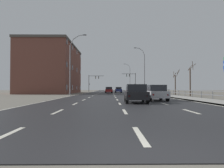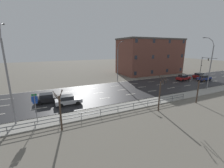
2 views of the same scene
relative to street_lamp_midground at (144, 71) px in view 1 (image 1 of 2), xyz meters
The scene contains 17 objects.
ground_plane 9.44m from the street_lamp_midground, 165.47° to the left, with size 160.00×160.00×0.12m.
road_asphalt_strip 16.69m from the street_lamp_midground, 118.11° to the left, with size 14.00×120.00×0.03m.
sidewalk_right 14.96m from the street_lamp_midground, 85.93° to the left, with size 3.00×120.00×0.12m.
guardrail 25.00m from the street_lamp_midground, 84.36° to the right, with size 0.07×28.74×1.00m.
street_lamp_midground is the anchor object (origin of this frame).
street_lamp_distant 35.73m from the street_lamp_midground, 90.00° to the left, with size 2.69×0.24×11.43m.
street_lamp_left_bank 20.60m from the street_lamp_midground, 136.06° to the right, with size 2.89×0.24×10.51m.
traffic_signal_right 19.95m from the street_lamp_midground, 91.77° to the left, with size 4.63×0.36×6.37m.
traffic_signal_left 24.63m from the street_lamp_midground, 124.76° to the left, with size 5.21×0.36×5.68m.
car_near_left 13.94m from the street_lamp_midground, 130.85° to the left, with size 1.93×4.15×1.57m.
car_far_right 32.82m from the street_lamp_midground, 100.66° to the right, with size 1.93×4.15×1.57m.
car_near_right 29.59m from the street_lamp_midground, 97.09° to the right, with size 1.87×4.12×1.57m.
car_far_left 10.11m from the street_lamp_midground, 160.69° to the left, with size 2.00×4.18×1.57m.
car_distant 10.87m from the street_lamp_midground, 126.14° to the left, with size 1.90×4.13×1.57m.
brick_building 22.70m from the street_lamp_midground, behind, with size 11.23×21.94×11.96m.
bare_tree_mid 18.29m from the street_lamp_midground, 75.92° to the right, with size 1.05×1.60×5.42m.
bare_tree_far 11.07m from the street_lamp_midground, 64.32° to the right, with size 1.13×1.26×4.92m.
Camera 1 is at (-0.79, -3.36, 1.25)m, focal length 32.93 mm.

